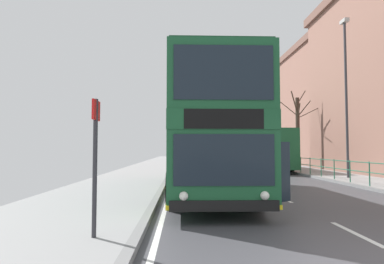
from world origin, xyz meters
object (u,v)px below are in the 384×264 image
street_lamp_far_side (346,86)px  bare_tree_far_01 (298,130)px  bus_stop_sign_near (95,151)px  double_decker_bus_main (206,135)px  background_building_01 (331,108)px  background_bus_far_lane (262,149)px

street_lamp_far_side → bare_tree_far_01: size_ratio=1.36×
bare_tree_far_01 → bus_stop_sign_near: bearing=-117.6°
street_lamp_far_side → double_decker_bus_main: bearing=-147.2°
bus_stop_sign_near → bare_tree_far_01: (11.38, 21.75, 1.66)m
double_decker_bus_main → background_building_01: (16.99, 26.41, 4.35)m
background_bus_far_lane → street_lamp_far_side: size_ratio=1.16×
bus_stop_sign_near → bare_tree_far_01: bearing=62.4°
double_decker_bus_main → background_building_01: 31.71m
bus_stop_sign_near → background_building_01: (19.45, 33.09, 4.95)m
bare_tree_far_01 → background_building_01: 14.30m
double_decker_bus_main → bus_stop_sign_near: (-2.46, -6.67, -0.59)m
bare_tree_far_01 → street_lamp_far_side: bearing=-94.4°
double_decker_bus_main → bus_stop_sign_near: double_decker_bus_main is taller
bus_stop_sign_near → background_bus_far_lane: bearing=68.7°
background_building_01 → street_lamp_far_side: bearing=-112.6°
double_decker_bus_main → background_bus_far_lane: double_decker_bus_main is taller
background_building_01 → background_bus_far_lane: bearing=-132.5°
double_decker_bus_main → background_bus_far_lane: 15.09m
bus_stop_sign_near → background_building_01: bearing=59.5°
double_decker_bus_main → bare_tree_far_01: 17.55m
street_lamp_far_side → bare_tree_far_01: (0.75, 9.83, -1.86)m
background_bus_far_lane → street_lamp_far_side: (2.56, -8.74, 3.47)m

